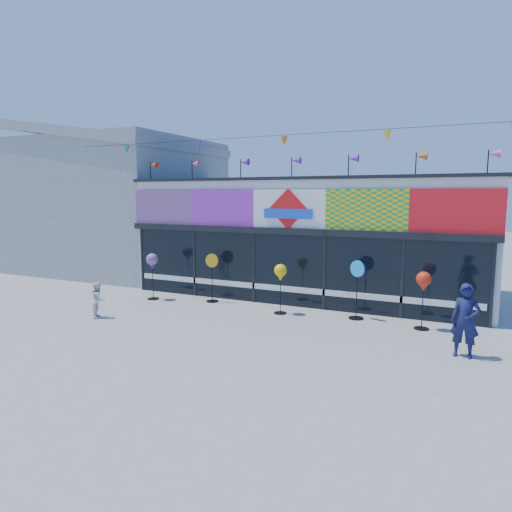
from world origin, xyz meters
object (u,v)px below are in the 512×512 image
Objects in this scene: spinner_4 at (424,283)px; spinner_0 at (152,263)px; spinner_1 at (212,277)px; child at (98,300)px; adult_man at (465,321)px; spinner_2 at (281,274)px; spinner_3 at (357,288)px.

spinner_0 is at bearing -178.71° from spinner_4.
spinner_0 is 0.98× the size of spinner_1.
spinner_4 reaches higher than child.
adult_man reaches higher than child.
spinner_0 is 2.13m from spinner_1.
spinner_4 is at bearing -108.53° from child.
spinner_2 is 4.00m from spinner_4.
child is at bearing -162.45° from spinner_4.
spinner_1 reaches higher than spinner_4.
adult_man is at bearing -36.32° from spinner_3.
spinner_3 is 7.46m from child.
spinner_2 reaches higher than child.
spinner_3 is at bearing 10.04° from spinner_2.
spinner_0 is 4.64m from spinner_2.
spinner_4 is 0.95× the size of adult_man.
child is (-4.63, -2.62, -0.68)m from spinner_2.
spinner_3 is (4.81, -0.06, 0.04)m from spinner_1.
spinner_0 reaches higher than spinner_2.
adult_man is at bearing -120.65° from child.
spinner_3 is 1.09× the size of spinner_4.
spinner_1 is 7.96m from adult_man.
spinner_3 reaches higher than spinner_0.
adult_man is (7.66, -2.15, -0.04)m from spinner_1.
spinner_1 is (2.02, 0.54, -0.41)m from spinner_0.
spinner_3 is (6.83, 0.48, -0.37)m from spinner_0.
spinner_3 is at bearing -102.25° from child.
adult_man is 9.71m from child.
spinner_1 is 1.07× the size of spinner_2.
spinner_3 is 1.04× the size of adult_man.
spinner_0 is 2.64m from child.
child is (-8.62, -2.73, -0.72)m from spinner_4.
spinner_1 reaches higher than child.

